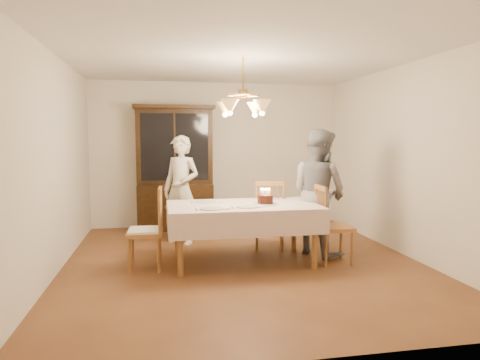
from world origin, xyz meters
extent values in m
plane|color=brown|center=(0.00, 0.00, 0.00)|extent=(5.00, 5.00, 0.00)
plane|color=white|center=(0.00, 0.00, 2.60)|extent=(5.00, 5.00, 0.00)
plane|color=#EDE4CD|center=(0.00, 2.50, 1.30)|extent=(4.50, 0.00, 4.50)
plane|color=#EDE4CD|center=(0.00, -2.50, 1.30)|extent=(4.50, 0.00, 4.50)
plane|color=#EDE4CD|center=(-2.25, 0.00, 1.30)|extent=(0.00, 5.00, 5.00)
plane|color=#EDE4CD|center=(2.25, 0.00, 1.30)|extent=(0.00, 5.00, 5.00)
cube|color=brown|center=(0.00, 0.00, 0.73)|extent=(1.80, 1.00, 0.04)
cube|color=white|center=(0.00, 0.00, 0.75)|extent=(1.90, 1.10, 0.01)
cylinder|color=brown|center=(-0.82, -0.42, 0.35)|extent=(0.07, 0.07, 0.71)
cylinder|color=brown|center=(0.82, -0.42, 0.35)|extent=(0.07, 0.07, 0.71)
cylinder|color=brown|center=(-0.82, 0.42, 0.35)|extent=(0.07, 0.07, 0.71)
cylinder|color=brown|center=(0.82, 0.42, 0.35)|extent=(0.07, 0.07, 0.71)
cube|color=black|center=(-0.78, 2.23, 0.40)|extent=(1.30, 0.50, 0.80)
cube|color=black|center=(-0.78, 2.28, 1.45)|extent=(1.30, 0.40, 1.30)
cube|color=black|center=(-0.78, 2.08, 1.45)|extent=(1.14, 0.01, 1.14)
cube|color=black|center=(-0.78, 2.23, 2.13)|extent=(1.38, 0.54, 0.06)
cube|color=brown|center=(0.52, 0.63, 0.45)|extent=(0.53, 0.51, 0.05)
cube|color=brown|center=(0.47, 0.45, 0.97)|extent=(0.40, 0.13, 0.06)
cylinder|color=brown|center=(0.73, 0.75, 0.21)|extent=(0.04, 0.04, 0.43)
cylinder|color=brown|center=(0.38, 0.84, 0.21)|extent=(0.04, 0.04, 0.43)
cylinder|color=brown|center=(0.65, 0.42, 0.21)|extent=(0.04, 0.04, 0.43)
cylinder|color=brown|center=(0.30, 0.51, 0.21)|extent=(0.04, 0.04, 0.43)
cube|color=brown|center=(-1.23, -0.07, 0.45)|extent=(0.44, 0.46, 0.05)
cube|color=brown|center=(-1.04, -0.08, 0.97)|extent=(0.05, 0.40, 0.06)
cylinder|color=brown|center=(-1.39, 0.12, 0.21)|extent=(0.04, 0.04, 0.43)
cylinder|color=brown|center=(-1.41, -0.24, 0.21)|extent=(0.04, 0.04, 0.43)
cylinder|color=brown|center=(-1.05, 0.11, 0.21)|extent=(0.04, 0.04, 0.43)
cylinder|color=brown|center=(-1.07, -0.25, 0.21)|extent=(0.04, 0.04, 0.43)
cube|color=silver|center=(-1.23, -0.07, 0.48)|extent=(0.40, 0.42, 0.03)
cube|color=brown|center=(1.16, -0.20, 0.45)|extent=(0.43, 0.45, 0.05)
cube|color=brown|center=(0.97, -0.19, 0.97)|extent=(0.05, 0.40, 0.06)
cylinder|color=brown|center=(1.33, -0.38, 0.21)|extent=(0.04, 0.04, 0.43)
cylinder|color=brown|center=(1.34, -0.02, 0.21)|extent=(0.04, 0.04, 0.43)
cylinder|color=brown|center=(0.99, -0.37, 0.21)|extent=(0.04, 0.04, 0.43)
cylinder|color=brown|center=(1.00, -0.01, 0.21)|extent=(0.04, 0.04, 0.43)
imported|color=#EEE6C9|center=(-0.72, 1.16, 0.82)|extent=(0.72, 0.68, 1.65)
imported|color=slate|center=(1.11, 0.23, 0.86)|extent=(0.96, 1.04, 1.72)
cylinder|color=white|center=(0.28, -0.06, 0.77)|extent=(0.30, 0.30, 0.01)
cylinder|color=#33120B|center=(0.28, -0.06, 0.83)|extent=(0.20, 0.20, 0.11)
cylinder|color=#598CD8|center=(0.34, -0.06, 0.91)|extent=(0.01, 0.01, 0.07)
sphere|color=#FFB23F|center=(0.34, -0.06, 0.95)|extent=(0.01, 0.01, 0.01)
cylinder|color=pink|center=(0.33, -0.04, 0.91)|extent=(0.01, 0.01, 0.07)
sphere|color=#FFB23F|center=(0.33, -0.04, 0.95)|extent=(0.01, 0.01, 0.01)
cylinder|color=#EACC66|center=(0.32, -0.02, 0.91)|extent=(0.01, 0.01, 0.07)
sphere|color=#FFB23F|center=(0.32, -0.02, 0.95)|extent=(0.01, 0.01, 0.01)
cylinder|color=#598CD8|center=(0.31, -0.01, 0.91)|extent=(0.01, 0.01, 0.07)
sphere|color=#FFB23F|center=(0.31, -0.01, 0.95)|extent=(0.01, 0.01, 0.01)
cylinder|color=pink|center=(0.29, 0.00, 0.91)|extent=(0.01, 0.01, 0.07)
sphere|color=#FFB23F|center=(0.29, 0.00, 0.95)|extent=(0.01, 0.01, 0.01)
cylinder|color=#EACC66|center=(0.27, 0.00, 0.91)|extent=(0.01, 0.01, 0.07)
sphere|color=#FFB23F|center=(0.27, 0.00, 0.95)|extent=(0.01, 0.01, 0.01)
cylinder|color=#598CD8|center=(0.25, -0.01, 0.91)|extent=(0.01, 0.01, 0.07)
sphere|color=#FFB23F|center=(0.25, -0.01, 0.95)|extent=(0.01, 0.01, 0.01)
cylinder|color=pink|center=(0.23, -0.02, 0.91)|extent=(0.01, 0.01, 0.07)
sphere|color=#FFB23F|center=(0.23, -0.02, 0.95)|extent=(0.01, 0.01, 0.01)
cylinder|color=#EACC66|center=(0.22, -0.04, 0.91)|extent=(0.01, 0.01, 0.07)
sphere|color=#FFB23F|center=(0.22, -0.04, 0.95)|extent=(0.01, 0.01, 0.01)
cylinder|color=#598CD8|center=(0.22, -0.06, 0.91)|extent=(0.01, 0.01, 0.07)
sphere|color=#FFB23F|center=(0.22, -0.06, 0.95)|extent=(0.01, 0.01, 0.01)
cylinder|color=pink|center=(0.22, -0.08, 0.91)|extent=(0.01, 0.01, 0.07)
sphere|color=#FFB23F|center=(0.22, -0.08, 0.95)|extent=(0.01, 0.01, 0.01)
cylinder|color=#EACC66|center=(0.23, -0.10, 0.91)|extent=(0.01, 0.01, 0.07)
sphere|color=#FFB23F|center=(0.23, -0.10, 0.95)|extent=(0.01, 0.01, 0.01)
cylinder|color=#598CD8|center=(0.25, -0.11, 0.91)|extent=(0.01, 0.01, 0.07)
sphere|color=#FFB23F|center=(0.25, -0.11, 0.95)|extent=(0.01, 0.01, 0.01)
cylinder|color=pink|center=(0.27, -0.12, 0.91)|extent=(0.01, 0.01, 0.07)
sphere|color=#FFB23F|center=(0.27, -0.12, 0.95)|extent=(0.01, 0.01, 0.01)
cylinder|color=#EACC66|center=(0.29, -0.12, 0.91)|extent=(0.01, 0.01, 0.07)
sphere|color=#FFB23F|center=(0.29, -0.12, 0.95)|extent=(0.01, 0.01, 0.01)
cylinder|color=#598CD8|center=(0.31, -0.11, 0.91)|extent=(0.01, 0.01, 0.07)
sphere|color=#FFB23F|center=(0.31, -0.11, 0.95)|extent=(0.01, 0.01, 0.01)
cylinder|color=pink|center=(0.32, -0.10, 0.91)|extent=(0.01, 0.01, 0.07)
sphere|color=#FFB23F|center=(0.32, -0.10, 0.95)|extent=(0.01, 0.01, 0.01)
cylinder|color=#EACC66|center=(0.33, -0.08, 0.91)|extent=(0.01, 0.01, 0.07)
sphere|color=#FFB23F|center=(0.33, -0.08, 0.95)|extent=(0.01, 0.01, 0.01)
cylinder|color=white|center=(-0.45, -0.32, 0.77)|extent=(0.26, 0.26, 0.02)
cube|color=silver|center=(-0.62, -0.32, 0.76)|extent=(0.01, 0.16, 0.01)
cube|color=silver|center=(-0.27, -0.32, 0.76)|extent=(0.10, 0.10, 0.01)
cylinder|color=white|center=(0.01, -0.24, 0.77)|extent=(0.27, 0.27, 0.02)
cube|color=silver|center=(-0.18, -0.24, 0.76)|extent=(0.02, 0.16, 0.01)
cube|color=silver|center=(0.19, -0.24, 0.76)|extent=(0.10, 0.10, 0.01)
cylinder|color=white|center=(-0.45, 0.25, 0.77)|extent=(0.27, 0.27, 0.02)
cube|color=silver|center=(-0.63, 0.25, 0.76)|extent=(0.01, 0.16, 0.01)
cube|color=silver|center=(-0.27, 0.25, 0.76)|extent=(0.10, 0.10, 0.01)
cylinder|color=#BF8C3F|center=(0.00, 0.00, 2.40)|extent=(0.02, 0.02, 0.40)
cylinder|color=#BF8C3F|center=(0.00, 0.00, 2.15)|extent=(0.12, 0.12, 0.10)
cone|color=#D8994C|center=(0.20, 0.20, 1.97)|extent=(0.22, 0.22, 0.18)
sphere|color=#FFD899|center=(0.20, 0.20, 1.90)|extent=(0.07, 0.07, 0.07)
cone|color=#D8994C|center=(-0.20, 0.20, 1.97)|extent=(0.22, 0.22, 0.18)
sphere|color=#FFD899|center=(-0.20, 0.20, 1.90)|extent=(0.07, 0.07, 0.07)
cone|color=#D8994C|center=(-0.20, -0.20, 1.97)|extent=(0.22, 0.22, 0.18)
sphere|color=#FFD899|center=(-0.20, -0.20, 1.90)|extent=(0.07, 0.07, 0.07)
cone|color=#D8994C|center=(0.20, -0.20, 1.97)|extent=(0.22, 0.22, 0.18)
sphere|color=#FFD899|center=(0.20, -0.20, 1.90)|extent=(0.07, 0.07, 0.07)
camera|label=1|loc=(-1.03, -5.30, 1.59)|focal=32.00mm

